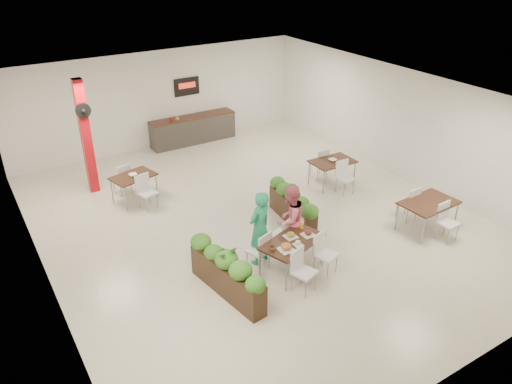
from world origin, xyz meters
TOP-DOWN VIEW (x-y plane):
  - ground at (0.00, 0.00)m, footprint 12.00×12.00m
  - room_shell at (0.00, 0.00)m, footprint 10.10×12.10m
  - red_column at (-3.00, 3.79)m, footprint 0.40×0.41m
  - service_counter at (1.00, 5.65)m, footprint 3.00×0.64m
  - main_table at (-0.48, -2.26)m, footprint 1.66×1.92m
  - diner_man at (-0.88, -1.60)m, footprint 0.72×0.58m
  - diner_woman at (-0.08, -1.60)m, footprint 0.95×0.84m
  - planter_left at (-2.03, -2.20)m, footprint 0.64×2.15m
  - planter_right at (0.73, -0.59)m, footprint 0.59×2.00m
  - side_table_a at (-2.22, 2.59)m, footprint 1.27×1.67m
  - side_table_b at (2.92, 0.53)m, footprint 1.24×1.63m
  - side_table_c at (3.31, -2.60)m, footprint 1.40×1.64m

SIDE VIEW (x-z plane):
  - ground at x=0.00m, z-range 0.00..0.00m
  - service_counter at x=1.00m, z-range -0.61..1.59m
  - planter_right at x=0.73m, z-range -0.02..1.03m
  - planter_left at x=-2.03m, z-range -0.03..1.10m
  - side_table_a at x=-2.22m, z-range 0.16..1.09m
  - side_table_b at x=2.92m, z-range 0.17..1.09m
  - main_table at x=-0.48m, z-range 0.17..1.10m
  - side_table_c at x=3.31m, z-range 0.18..1.10m
  - diner_woman at x=-0.08m, z-range 0.00..1.65m
  - diner_man at x=-0.88m, z-range 0.00..1.72m
  - red_column at x=-3.00m, z-range 0.04..3.24m
  - room_shell at x=0.00m, z-range 0.40..3.62m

